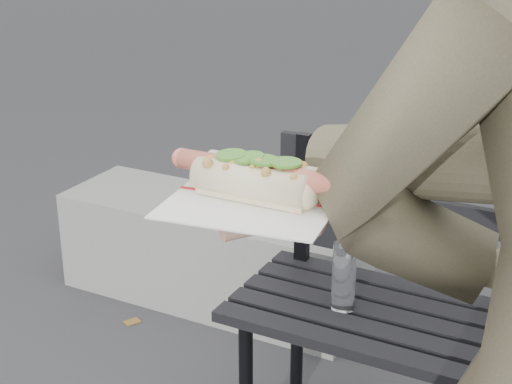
# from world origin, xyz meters

# --- Properties ---
(concrete_block) EXTENTS (1.20, 0.40, 0.40)m
(concrete_block) POSITION_xyz_m (-1.15, 1.56, 0.20)
(concrete_block) COLOR slate
(concrete_block) RESTS_ON ground
(held_hotdog) EXTENTS (0.62, 0.32, 0.20)m
(held_hotdog) POSITION_xyz_m (0.09, -0.00, 1.25)
(held_hotdog) COLOR #453E2E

